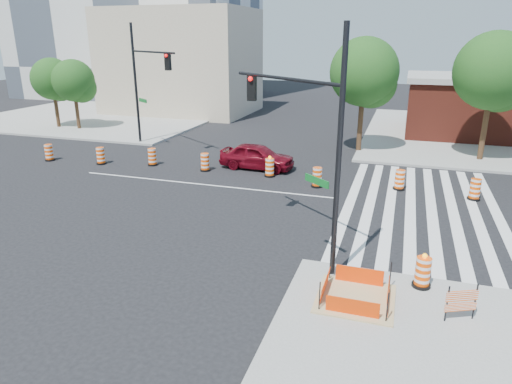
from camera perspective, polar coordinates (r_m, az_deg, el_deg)
ground at (r=24.17m, az=-6.86°, el=0.96°), size 120.00×120.00×0.00m
sidewalk_nw at (r=48.32m, az=-17.60°, el=9.28°), size 22.00×22.00×0.15m
crosswalk_east at (r=22.11m, az=19.91°, el=-1.77°), size 6.75×13.50×0.01m
lane_centerline at (r=24.17m, az=-6.86°, el=0.97°), size 14.00×0.12×0.01m
excavation_pit at (r=13.83m, az=12.33°, el=-12.70°), size 2.20×2.20×0.90m
beige_midrise at (r=48.12m, az=-9.29°, el=15.77°), size 14.00×10.00×10.00m
red_coupe at (r=26.70m, az=0.13°, el=4.48°), size 4.44×1.95×1.49m
signal_pole_se at (r=14.72m, az=6.27°, el=8.25°), size 4.52×3.78×7.62m
signal_pole_nw at (r=32.22m, az=-13.72°, el=14.08°), size 5.13×3.63×8.13m
pit_drum at (r=14.83m, az=20.10°, el=-9.49°), size 0.56×0.56×1.11m
barricade at (r=13.54m, az=24.29°, el=-12.32°), size 0.82×0.42×1.05m
tree_north_a at (r=42.02m, az=-23.99°, el=12.51°), size 3.41×3.41×5.79m
tree_north_b at (r=40.57m, az=-21.76°, el=12.54°), size 3.36×3.36×5.71m
tree_north_c at (r=30.87m, az=13.42°, el=13.93°), size 4.37×4.37×7.43m
tree_north_d at (r=31.01m, az=27.59°, el=12.79°), size 4.56×4.56×7.76m
median_drum_0 at (r=31.36m, az=-24.45°, el=4.45°), size 0.60×0.60×1.02m
median_drum_1 at (r=29.33m, az=-18.84°, el=4.24°), size 0.60×0.60×1.02m
median_drum_2 at (r=28.20m, az=-12.84°, el=4.23°), size 0.60×0.60×1.02m
median_drum_3 at (r=26.49m, az=-6.39°, el=3.66°), size 0.60×0.60×1.02m
median_drum_4 at (r=25.23m, az=1.73°, el=3.02°), size 0.60×0.60×1.18m
median_drum_5 at (r=23.67m, az=7.65°, el=1.76°), size 0.60×0.60×1.02m
median_drum_6 at (r=24.15m, az=17.50°, el=1.38°), size 0.60×0.60×1.02m
median_drum_7 at (r=23.95m, az=25.68°, el=0.22°), size 0.60×0.60×1.02m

